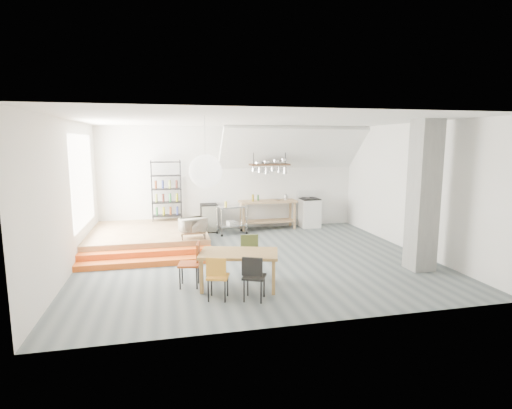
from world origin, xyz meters
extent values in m
plane|color=#50595C|center=(0.00, 0.00, 0.00)|extent=(8.00, 8.00, 0.00)
cube|color=silver|center=(0.00, 3.50, 1.60)|extent=(8.00, 0.04, 3.20)
cube|color=silver|center=(-4.00, 0.00, 1.60)|extent=(0.04, 7.00, 3.20)
cube|color=silver|center=(4.00, 0.00, 1.60)|extent=(0.04, 7.00, 3.20)
cube|color=white|center=(0.00, 0.00, 3.20)|extent=(8.00, 7.00, 0.02)
cube|color=white|center=(1.80, 2.90, 2.55)|extent=(4.40, 1.44, 1.32)
cube|color=white|center=(-3.98, 1.50, 1.80)|extent=(0.02, 2.50, 2.20)
cube|color=#926C49|center=(-2.50, 2.00, 0.20)|extent=(3.00, 3.00, 0.40)
cube|color=orange|center=(-2.50, 0.05, 0.07)|extent=(3.00, 0.35, 0.13)
cube|color=orange|center=(-2.50, 0.40, 0.13)|extent=(3.00, 0.35, 0.27)
cube|color=slate|center=(3.30, -1.50, 1.60)|extent=(0.50, 0.50, 3.20)
cube|color=#926C49|center=(1.10, 3.15, 0.88)|extent=(1.80, 0.60, 0.06)
cube|color=#926C49|center=(1.10, 3.15, 0.25)|extent=(1.70, 0.55, 0.04)
cube|color=#926C49|center=(1.92, 3.37, 0.43)|extent=(0.06, 0.06, 0.86)
cube|color=#926C49|center=(0.28, 3.37, 0.43)|extent=(0.06, 0.06, 0.86)
cube|color=#926C49|center=(1.92, 2.93, 0.43)|extent=(0.06, 0.06, 0.86)
cube|color=#926C49|center=(0.28, 2.93, 0.43)|extent=(0.06, 0.06, 0.86)
cube|color=white|center=(2.50, 3.15, 0.45)|extent=(0.60, 0.60, 0.90)
cube|color=black|center=(2.50, 3.15, 0.92)|extent=(0.58, 0.58, 0.03)
cube|color=white|center=(2.50, 3.43, 1.05)|extent=(0.60, 0.05, 0.25)
cylinder|color=black|center=(2.64, 3.29, 0.94)|extent=(0.18, 0.18, 0.02)
cylinder|color=black|center=(2.36, 3.29, 0.94)|extent=(0.18, 0.18, 0.02)
cylinder|color=black|center=(2.64, 3.01, 0.94)|extent=(0.18, 0.18, 0.02)
cylinder|color=black|center=(2.36, 3.01, 0.94)|extent=(0.18, 0.18, 0.02)
cube|color=#402819|center=(1.10, 2.95, 2.05)|extent=(1.20, 0.50, 0.05)
cylinder|color=black|center=(0.60, 2.95, 2.62)|extent=(0.02, 0.02, 1.15)
cylinder|color=black|center=(1.60, 2.95, 2.62)|extent=(0.02, 0.02, 1.15)
cylinder|color=silver|center=(0.60, 2.90, 1.91)|extent=(0.16, 0.16, 0.12)
cylinder|color=silver|center=(0.80, 2.90, 1.89)|extent=(0.20, 0.20, 0.16)
cylinder|color=silver|center=(1.00, 2.90, 1.87)|extent=(0.16, 0.16, 0.20)
cylinder|color=silver|center=(1.20, 2.90, 1.91)|extent=(0.20, 0.20, 0.12)
cylinder|color=silver|center=(1.40, 2.90, 1.89)|extent=(0.16, 0.16, 0.16)
cylinder|color=silver|center=(1.60, 2.90, 1.87)|extent=(0.20, 0.20, 0.20)
cylinder|color=black|center=(-1.58, 3.38, 1.30)|extent=(0.02, 0.02, 1.80)
cylinder|color=black|center=(-2.42, 3.38, 1.30)|extent=(0.02, 0.02, 1.80)
cylinder|color=black|center=(-1.58, 3.02, 1.30)|extent=(0.02, 0.02, 1.80)
cylinder|color=black|center=(-2.42, 3.02, 1.30)|extent=(0.02, 0.02, 1.80)
cube|color=black|center=(-2.00, 3.20, 0.55)|extent=(0.88, 0.38, 0.02)
cube|color=black|center=(-2.00, 3.20, 0.95)|extent=(0.88, 0.38, 0.02)
cube|color=black|center=(-2.00, 3.20, 1.35)|extent=(0.88, 0.38, 0.02)
cube|color=black|center=(-2.00, 3.20, 1.75)|extent=(0.88, 0.38, 0.02)
cube|color=black|center=(-2.00, 3.20, 2.15)|extent=(0.88, 0.38, 0.03)
cylinder|color=#327E3F|center=(-2.00, 3.20, 0.69)|extent=(0.07, 0.07, 0.24)
cylinder|color=#A3A31B|center=(-2.00, 3.20, 1.09)|extent=(0.07, 0.07, 0.24)
cylinder|color=brown|center=(-2.00, 3.20, 1.49)|extent=(0.07, 0.07, 0.24)
cube|color=#926C49|center=(-1.40, 0.75, 0.55)|extent=(0.60, 0.40, 0.03)
cylinder|color=black|center=(-1.13, 0.92, 0.47)|extent=(0.02, 0.02, 0.13)
cylinder|color=black|center=(-1.67, 0.92, 0.47)|extent=(0.02, 0.02, 0.13)
cylinder|color=black|center=(-1.13, 0.58, 0.47)|extent=(0.02, 0.02, 0.13)
cylinder|color=black|center=(-1.67, 0.58, 0.47)|extent=(0.02, 0.02, 0.13)
sphere|color=white|center=(-1.29, -1.58, 2.20)|extent=(0.60, 0.60, 0.60)
cube|color=olive|center=(-0.72, -1.74, 0.66)|extent=(1.61, 1.17, 0.05)
cube|color=olive|center=(0.00, -1.58, 0.32)|extent=(0.08, 0.08, 0.63)
cube|color=olive|center=(-1.25, -1.23, 0.32)|extent=(0.08, 0.08, 0.63)
cube|color=olive|center=(-0.18, -2.24, 0.32)|extent=(0.08, 0.08, 0.63)
cube|color=olive|center=(-1.44, -1.90, 0.32)|extent=(0.08, 0.08, 0.63)
cube|color=#C47E21|center=(-1.18, -2.22, 0.41)|extent=(0.45, 0.45, 0.04)
cube|color=#C47E21|center=(-1.23, -2.38, 0.63)|extent=(0.34, 0.14, 0.32)
cylinder|color=black|center=(-1.36, -2.32, 0.20)|extent=(0.03, 0.03, 0.40)
cylinder|color=black|center=(-1.08, -2.40, 0.20)|extent=(0.03, 0.03, 0.40)
cylinder|color=black|center=(-1.27, -2.04, 0.20)|extent=(0.03, 0.03, 0.40)
cylinder|color=black|center=(-1.00, -2.13, 0.20)|extent=(0.03, 0.03, 0.40)
cube|color=black|center=(-0.57, -2.39, 0.42)|extent=(0.49, 0.49, 0.04)
cube|color=black|center=(-0.64, -2.54, 0.65)|extent=(0.34, 0.18, 0.32)
cylinder|color=black|center=(-0.76, -2.47, 0.20)|extent=(0.03, 0.03, 0.41)
cylinder|color=black|center=(-0.49, -2.59, 0.20)|extent=(0.03, 0.03, 0.41)
cylinder|color=black|center=(-0.64, -2.20, 0.20)|extent=(0.03, 0.03, 0.41)
cylinder|color=black|center=(-0.37, -2.32, 0.20)|extent=(0.03, 0.03, 0.41)
cube|color=#515E2C|center=(-0.38, -1.22, 0.44)|extent=(0.42, 0.42, 0.04)
cube|color=#515E2C|center=(-0.37, -1.05, 0.68)|extent=(0.37, 0.07, 0.34)
cylinder|color=black|center=(-0.22, -1.08, 0.21)|extent=(0.03, 0.03, 0.43)
cylinder|color=black|center=(-0.53, -1.05, 0.21)|extent=(0.03, 0.03, 0.43)
cylinder|color=black|center=(-0.24, -1.39, 0.21)|extent=(0.03, 0.03, 0.43)
cylinder|color=black|center=(-0.55, -1.36, 0.21)|extent=(0.03, 0.03, 0.43)
cube|color=#A44117|center=(-1.63, -1.49, 0.44)|extent=(0.45, 0.45, 0.04)
cube|color=#A44117|center=(-1.46, -1.52, 0.68)|extent=(0.10, 0.37, 0.34)
cylinder|color=black|center=(-1.51, -1.67, 0.21)|extent=(0.03, 0.03, 0.43)
cylinder|color=black|center=(-1.45, -1.36, 0.21)|extent=(0.03, 0.03, 0.43)
cylinder|color=black|center=(-1.81, -1.61, 0.21)|extent=(0.03, 0.03, 0.43)
cylinder|color=black|center=(-1.76, -1.31, 0.21)|extent=(0.03, 0.03, 0.43)
cube|color=silver|center=(-0.12, 2.70, 0.83)|extent=(0.93, 0.64, 0.04)
cube|color=silver|center=(-0.12, 2.70, 0.28)|extent=(0.93, 0.64, 0.03)
cylinder|color=silver|center=(0.22, 2.99, 0.42)|extent=(0.03, 0.03, 0.81)
sphere|color=black|center=(0.22, 2.99, 0.04)|extent=(0.08, 0.08, 0.08)
cylinder|color=silver|center=(-0.55, 2.82, 0.42)|extent=(0.03, 0.03, 0.81)
sphere|color=black|center=(-0.55, 2.82, 0.04)|extent=(0.08, 0.08, 0.08)
cylinder|color=silver|center=(0.31, 2.58, 0.42)|extent=(0.03, 0.03, 0.81)
sphere|color=black|center=(0.31, 2.58, 0.04)|extent=(0.08, 0.08, 0.08)
cylinder|color=silver|center=(-0.47, 2.41, 0.42)|extent=(0.03, 0.03, 0.81)
sphere|color=black|center=(-0.47, 2.41, 0.04)|extent=(0.08, 0.08, 0.08)
cube|color=black|center=(-0.75, 3.20, 0.43)|extent=(0.50, 0.50, 0.85)
imported|color=beige|center=(-1.40, 0.75, 0.73)|extent=(0.71, 0.60, 0.34)
imported|color=silver|center=(1.41, 3.10, 0.93)|extent=(0.25, 0.25, 0.05)
camera|label=1|loc=(-2.01, -8.87, 2.72)|focal=28.00mm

